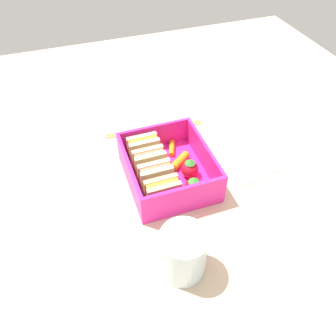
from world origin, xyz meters
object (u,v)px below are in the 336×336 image
Objects in this scene: sandwich_center_left at (156,176)px; carrot_stick_far_left at (172,148)px; sandwich_left at (163,192)px; sandwich_center_right at (144,148)px; chopstick_pair at (154,128)px; drinking_glass at (183,253)px; strawberry_far_left at (193,187)px; strawberry_left at (190,169)px; folded_napkin at (240,156)px; sandwich_center at (149,162)px; carrot_stick_left at (180,161)px.

sandwich_center_left is 9.53cm from carrot_stick_far_left.
sandwich_center_right is (11.07, 0.00, 0.00)cm from sandwich_left.
drinking_glass is at bearing 169.77° from chopstick_pair.
sandwich_center_right is 1.55× the size of strawberry_far_left.
sandwich_center_right is at bearing 0.00° from sandwich_center_left.
chopstick_pair is (16.16, -4.73, -3.14)cm from sandwich_center_left.
strawberry_far_left and strawberry_left have the same top height.
carrot_stick_far_left is at bearing -26.41° from sandwich_left.
drinking_glass is 26.25cm from folded_napkin.
drinking_glass is (-15.61, 7.28, 1.17)cm from strawberry_left.
strawberry_far_left is 20.26cm from chopstick_pair.
sandwich_center is at bearing 180.00° from sandwich_center_right.
strawberry_left is at bearing -138.30° from sandwich_center_right.
strawberry_far_left is at bearing -178.40° from chopstick_pair.
sandwich_center_left is 0.44× the size of folded_napkin.
chopstick_pair is at bearing 4.57° from carrot_stick_left.
sandwich_center_left is at bearing 121.95° from carrot_stick_left.
carrot_stick_far_left is 0.47× the size of drinking_glass.
strawberry_left reaches higher than folded_napkin.
strawberry_left is (4.22, -1.03, 0.00)cm from strawberry_far_left.
carrot_stick_left is 20.16cm from drinking_glass.
sandwich_center_right is (7.38, 0.00, 0.00)cm from sandwich_center_left.
carrot_stick_left is at bearing -123.52° from sandwich_center_right.
strawberry_far_left is 0.29× the size of folded_napkin.
strawberry_far_left is 1.00× the size of strawberry_left.
strawberry_left is 17.26cm from drinking_glass.
drinking_glass reaches higher than carrot_stick_far_left.
sandwich_center is 9.31cm from strawberry_far_left.
chopstick_pair is (15.88, 1.59, -2.50)cm from strawberry_left.
folded_napkin is at bearing -94.97° from carrot_stick_left.
sandwich_center is 0.44× the size of folded_napkin.
strawberry_far_left reaches higher than chopstick_pair.
carrot_stick_far_left is 13.41cm from folded_napkin.
carrot_stick_far_left is at bearing -174.47° from chopstick_pair.
folded_napkin is (17.85, -18.87, -3.82)cm from drinking_glass.
sandwich_left and sandwich_center_right have the same top height.
drinking_glass reaches higher than chopstick_pair.
sandwich_center reaches higher than strawberry_far_left.
strawberry_far_left is at bearing -28.74° from drinking_glass.
sandwich_center_left is 1.00× the size of sandwich_center_right.
strawberry_left is at bearing -174.05° from carrot_stick_far_left.
sandwich_center_left and sandwich_center have the same top height.
sandwich_left is 5.34cm from strawberry_far_left.
carrot_stick_left is 12.35cm from folded_napkin.
drinking_glass is at bearing 175.33° from sandwich_left.
sandwich_center is 1.00× the size of sandwich_center_right.
carrot_stick_left is at bearing -177.54° from carrot_stick_far_left.
strawberry_left is at bearing -169.93° from carrot_stick_left.
sandwich_center_right is 10.46cm from chopstick_pair.
carrot_stick_left is at bearing -38.29° from sandwich_left.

